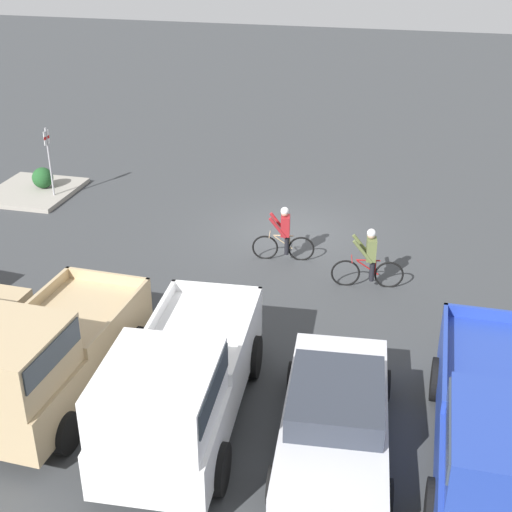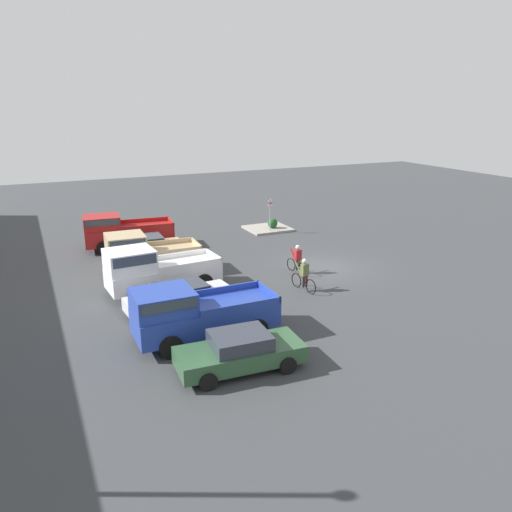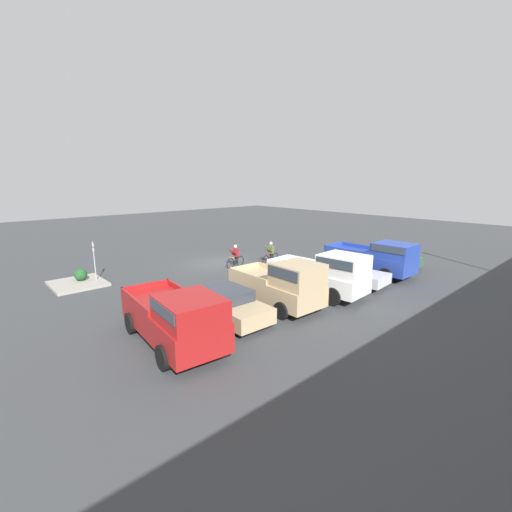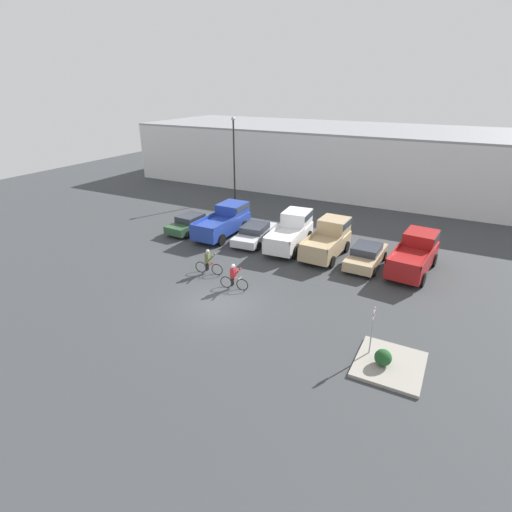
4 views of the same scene
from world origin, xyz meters
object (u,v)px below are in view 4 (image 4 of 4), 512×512
at_px(cyclist_0, 234,277).
at_px(pickup_truck_2, 329,238).
at_px(pickup_truck_3, 415,253).
at_px(pickup_truck_1, 292,230).
at_px(lamppost, 234,153).
at_px(cyclist_1, 208,262).
at_px(sedan_0, 191,223).
at_px(sedan_2, 366,255).
at_px(pickup_truck_0, 225,220).
at_px(fire_lane_sign, 372,327).
at_px(sedan_1, 255,233).
at_px(shrub, 383,357).

bearing_deg(cyclist_0, pickup_truck_2, 67.06).
height_order(pickup_truck_3, cyclist_0, pickup_truck_3).
relative_size(pickup_truck_1, pickup_truck_2, 1.12).
bearing_deg(pickup_truck_3, pickup_truck_1, 179.09).
height_order(cyclist_0, lamppost, lamppost).
distance_m(pickup_truck_3, lamppost, 20.95).
distance_m(pickup_truck_3, cyclist_1, 13.01).
height_order(sedan_0, lamppost, lamppost).
bearing_deg(pickup_truck_3, lamppost, 153.98).
bearing_deg(sedan_2, sedan_0, -179.98).
distance_m(pickup_truck_0, pickup_truck_1, 5.56).
xyz_separation_m(sedan_0, fire_lane_sign, (16.45, -9.38, 0.80)).
distance_m(pickup_truck_2, pickup_truck_3, 5.63).
relative_size(pickup_truck_0, pickup_truck_2, 1.13).
bearing_deg(sedan_0, sedan_2, 0.02).
bearing_deg(fire_lane_sign, lamppost, 133.38).
bearing_deg(lamppost, sedan_1, -52.26).
distance_m(cyclist_0, shrub, 9.59).
xyz_separation_m(cyclist_0, shrub, (9.06, -3.11, -0.26)).
xyz_separation_m(sedan_1, cyclist_1, (0.04, -6.20, 0.13)).
xyz_separation_m(pickup_truck_0, fire_lane_sign, (13.65, -10.09, 0.33)).
distance_m(sedan_0, cyclist_1, 8.10).
bearing_deg(sedan_1, pickup_truck_3, 2.05).
xyz_separation_m(cyclist_0, lamppost, (-9.78, 16.67, 3.84)).
bearing_deg(pickup_truck_2, cyclist_0, -112.94).
relative_size(cyclist_0, shrub, 2.41).
height_order(sedan_0, shrub, sedan_0).
xyz_separation_m(pickup_truck_2, fire_lane_sign, (5.23, -10.03, 0.31)).
height_order(sedan_0, sedan_1, sedan_0).
bearing_deg(pickup_truck_2, sedan_0, -176.66).
distance_m(pickup_truck_0, pickup_truck_2, 8.42).
bearing_deg(sedan_2, shrub, -72.54).
distance_m(pickup_truck_2, sedan_2, 2.90).
xyz_separation_m(sedan_2, fire_lane_sign, (2.45, -9.38, 0.79)).
bearing_deg(pickup_truck_2, pickup_truck_3, 1.43).
distance_m(sedan_2, lamppost, 18.97).
bearing_deg(shrub, pickup_truck_0, 143.41).
xyz_separation_m(pickup_truck_1, lamppost, (-10.09, 8.93, 3.41)).
relative_size(pickup_truck_0, sedan_2, 1.24).
bearing_deg(cyclist_0, shrub, -18.94).
distance_m(cyclist_0, fire_lane_sign, 8.80).
xyz_separation_m(pickup_truck_3, cyclist_0, (-8.78, -7.60, -0.37)).
bearing_deg(pickup_truck_2, sedan_1, -177.32).
xyz_separation_m(cyclist_0, fire_lane_sign, (8.39, -2.56, 0.71)).
relative_size(cyclist_0, cyclist_1, 0.93).
relative_size(sedan_0, sedan_2, 1.01).
xyz_separation_m(pickup_truck_3, lamppost, (-18.57, 9.06, 3.47)).
bearing_deg(pickup_truck_3, fire_lane_sign, -92.22).
bearing_deg(pickup_truck_0, pickup_truck_2, -0.39).
bearing_deg(pickup_truck_3, cyclist_0, -139.12).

